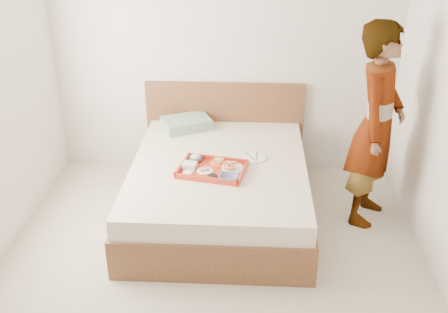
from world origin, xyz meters
TOP-DOWN VIEW (x-y plane):
  - ground at (0.00, 0.00)m, footprint 3.50×4.00m
  - wall_back at (0.00, 2.00)m, footprint 3.50×0.01m
  - bed at (0.01, 1.00)m, footprint 1.65×2.00m
  - headboard at (0.01, 1.97)m, footprint 1.65×0.06m
  - pillow at (-0.37, 1.75)m, footprint 0.56×0.48m
  - tray at (-0.04, 0.84)m, footprint 0.63×0.51m
  - prawn_plate at (0.14, 0.87)m, footprint 0.23×0.23m
  - navy_bowl_big at (0.11, 0.68)m, footprint 0.19×0.19m
  - sauce_dish at (-0.03, 0.69)m, footprint 0.10×0.10m
  - meat_plate at (-0.11, 0.81)m, footprint 0.16×0.16m
  - bread_plate at (0.00, 0.96)m, footprint 0.16×0.16m
  - salad_bowl at (-0.20, 1.01)m, footprint 0.15×0.15m
  - plastic_tub at (-0.24, 0.87)m, footprint 0.13×0.12m
  - cheese_round at (-0.24, 0.74)m, footprint 0.10×0.10m
  - dinner_plate at (0.31, 1.13)m, footprint 0.28×0.28m
  - person at (1.36, 1.05)m, footprint 0.67×0.78m

SIDE VIEW (x-z plane):
  - ground at x=0.00m, z-range -0.01..0.01m
  - bed at x=0.01m, z-range 0.00..0.53m
  - headboard at x=0.01m, z-range 0.00..0.95m
  - dinner_plate at x=0.31m, z-range 0.53..0.54m
  - meat_plate at x=-0.11m, z-range 0.55..0.56m
  - bread_plate at x=0.00m, z-range 0.55..0.56m
  - prawn_plate at x=0.14m, z-range 0.55..0.56m
  - tray at x=-0.04m, z-range 0.53..0.58m
  - cheese_round at x=-0.24m, z-range 0.55..0.57m
  - sauce_dish at x=-0.03m, z-range 0.55..0.58m
  - salad_bowl at x=-0.20m, z-range 0.55..0.58m
  - navy_bowl_big at x=0.11m, z-range 0.55..0.58m
  - plastic_tub at x=-0.24m, z-range 0.55..0.60m
  - pillow at x=-0.37m, z-range 0.53..0.64m
  - person at x=1.36m, z-range 0.00..1.81m
  - wall_back at x=0.00m, z-range 0.00..2.60m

